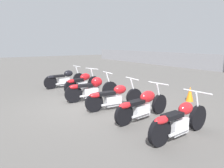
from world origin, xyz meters
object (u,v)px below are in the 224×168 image
object	(u,v)px
motorcycle_slot_2	(92,89)
traffic_cone_near	(190,94)
motorcycle_slot_1	(82,83)
motorcycle_slot_5	(179,121)
motorcycle_slot_0	(64,79)
motorcycle_slot_4	(142,105)
motorcycle_slot_3	(114,97)

from	to	relation	value
motorcycle_slot_2	traffic_cone_near	distance (m)	3.60
motorcycle_slot_1	motorcycle_slot_5	world-z (taller)	motorcycle_slot_1
motorcycle_slot_5	motorcycle_slot_0	bearing A→B (deg)	175.18
motorcycle_slot_0	motorcycle_slot_1	size ratio (longest dim) A/B	1.11
motorcycle_slot_4	traffic_cone_near	distance (m)	2.79
motorcycle_slot_1	motorcycle_slot_3	xyz separation A→B (m)	(2.80, -0.22, -0.03)
motorcycle_slot_0	motorcycle_slot_1	distance (m)	1.47
motorcycle_slot_2	motorcycle_slot_5	distance (m)	3.99
motorcycle_slot_0	motorcycle_slot_2	xyz separation A→B (m)	(2.89, -0.05, 0.02)
motorcycle_slot_0	traffic_cone_near	world-z (taller)	motorcycle_slot_0
motorcycle_slot_0	motorcycle_slot_2	bearing A→B (deg)	-7.94
motorcycle_slot_3	traffic_cone_near	world-z (taller)	motorcycle_slot_3
motorcycle_slot_3	motorcycle_slot_4	xyz separation A→B (m)	(1.27, 0.11, 0.02)
motorcycle_slot_3	traffic_cone_near	size ratio (longest dim) A/B	3.79
motorcycle_slot_0	motorcycle_slot_1	xyz separation A→B (m)	(1.45, 0.25, 0.01)
motorcycle_slot_4	motorcycle_slot_5	distance (m)	1.37
traffic_cone_near	motorcycle_slot_4	bearing A→B (deg)	-78.92
traffic_cone_near	motorcycle_slot_5	bearing A→B (deg)	-56.36
motorcycle_slot_2	motorcycle_slot_5	world-z (taller)	motorcycle_slot_2
motorcycle_slot_2	motorcycle_slot_3	size ratio (longest dim) A/B	1.03
motorcycle_slot_0	motorcycle_slot_3	world-z (taller)	motorcycle_slot_0
motorcycle_slot_0	motorcycle_slot_4	distance (m)	5.52
motorcycle_slot_3	motorcycle_slot_5	bearing A→B (deg)	3.30
motorcycle_slot_3	motorcycle_slot_4	bearing A→B (deg)	8.38
motorcycle_slot_2	traffic_cone_near	size ratio (longest dim) A/B	3.89
traffic_cone_near	motorcycle_slot_1	bearing A→B (deg)	-143.43
motorcycle_slot_4	traffic_cone_near	bearing A→B (deg)	92.89
motorcycle_slot_2	traffic_cone_near	bearing A→B (deg)	57.07
motorcycle_slot_1	motorcycle_slot_0	bearing A→B (deg)	171.62
motorcycle_slot_1	traffic_cone_near	distance (m)	4.40
motorcycle_slot_2	motorcycle_slot_0	bearing A→B (deg)	-178.35
motorcycle_slot_0	motorcycle_slot_5	distance (m)	6.88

